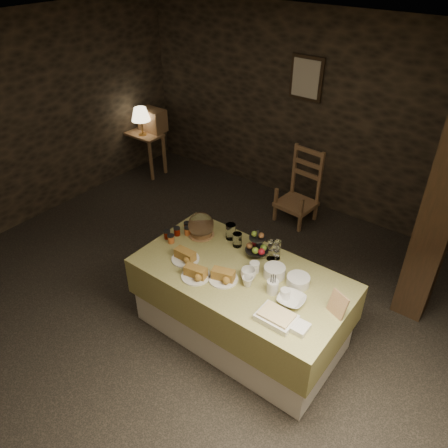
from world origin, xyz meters
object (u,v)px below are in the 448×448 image
Objects in this scene: table_lamp at (141,114)px; chair at (300,190)px; console_table at (144,141)px; fruit_stand at (257,247)px; wine_rack at (152,120)px; buffet_table at (241,299)px; timber_column at (443,202)px.

table_lamp reaches higher than chair.
table_lamp is at bearing -45.00° from console_table.
chair is (2.66, 0.28, -0.09)m from console_table.
table_lamp is 3.54m from fruit_stand.
wine_rack reaches higher than console_table.
console_table is (-3.24, 1.88, 0.09)m from buffet_table.
table_lamp reaches higher than fruit_stand.
timber_column is (4.41, -0.70, 0.46)m from wine_rack.
chair is (2.61, 0.10, -0.39)m from wine_rack.
fruit_stand is at bearing -26.67° from console_table.
wine_rack is 0.16× the size of timber_column.
table_lamp is 2.69m from chair.
table_lamp is (-3.19, 1.83, 0.55)m from buffet_table.
wine_rack is (-3.19, 2.06, 0.39)m from buffet_table.
console_table is 2.67m from chair.
wine_rack is at bearing 150.45° from fruit_stand.
buffet_table is at bearing -29.86° from table_lamp.
timber_column is (4.46, -0.52, 0.76)m from console_table.
table_lamp is 1.39× the size of fruit_stand.
wine_rack is (0.05, 0.18, 0.30)m from console_table.
table_lamp is at bearing 153.69° from fruit_stand.
console_table is at bearing 153.33° from fruit_stand.
console_table is at bearing 173.31° from timber_column.
timber_column reaches higher than table_lamp.
console_table is at bearing 149.86° from buffet_table.
chair is at bearing 105.05° from buffet_table.
buffet_table is 2.50× the size of chair.
chair is 0.30× the size of timber_column.
buffet_table is at bearing -132.01° from timber_column.
buffet_table is 0.75× the size of timber_column.
wine_rack is 2.64m from chair.
fruit_stand reaches higher than wine_rack.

